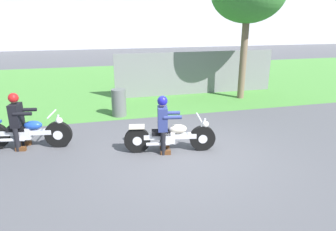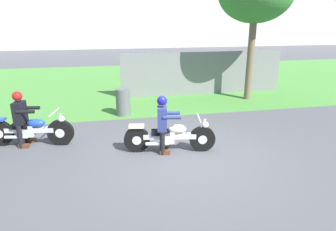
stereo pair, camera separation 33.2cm
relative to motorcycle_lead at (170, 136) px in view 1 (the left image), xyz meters
name	(u,v)px [view 1 (the left image)]	position (x,y,z in m)	size (l,w,h in m)	color
ground	(186,158)	(0.25, -0.47, -0.38)	(120.00, 120.00, 0.00)	#4C4C51
grass_verge	(131,82)	(0.25, 8.69, -0.38)	(60.00, 12.00, 0.01)	#478438
motorcycle_lead	(170,136)	(0.00, 0.00, 0.00)	(2.19, 0.72, 0.87)	black
rider_lead	(163,120)	(-0.17, 0.03, 0.43)	(0.60, 0.53, 1.39)	black
motorcycle_follow	(27,133)	(-3.38, 1.09, 0.02)	(2.18, 0.71, 0.89)	black
rider_follow	(17,117)	(-3.55, 1.13, 0.44)	(0.60, 0.53, 1.41)	black
trash_can	(119,103)	(-0.92, 3.15, 0.07)	(0.48, 0.48, 0.90)	#595E5B
fence_segment	(197,73)	(2.65, 5.46, 0.52)	(7.00, 0.06, 1.80)	slate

